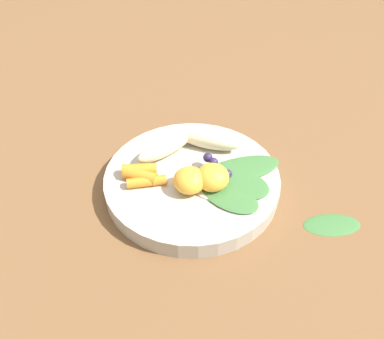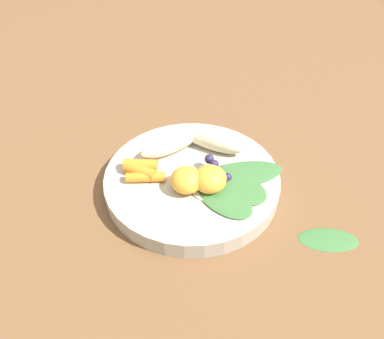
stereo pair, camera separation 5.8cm
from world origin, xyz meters
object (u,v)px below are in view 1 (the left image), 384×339
(banana_peeled_left, at_px, (166,145))
(kale_leaf_stray, at_px, (332,224))
(bowl, at_px, (192,181))
(orange_segment_near, at_px, (211,178))
(banana_peeled_right, at_px, (207,139))

(banana_peeled_left, distance_m, kale_leaf_stray, 0.28)
(bowl, xyz_separation_m, orange_segment_near, (-0.04, 0.00, 0.03))
(banana_peeled_left, relative_size, orange_segment_near, 2.25)
(banana_peeled_left, height_order, orange_segment_near, orange_segment_near)
(banana_peeled_right, distance_m, kale_leaf_stray, 0.23)
(kale_leaf_stray, bearing_deg, orange_segment_near, 159.22)
(banana_peeled_right, relative_size, kale_leaf_stray, 1.33)
(kale_leaf_stray, bearing_deg, banana_peeled_left, 146.98)
(banana_peeled_right, xyz_separation_m, kale_leaf_stray, (-0.23, -0.01, -0.04))
(bowl, height_order, kale_leaf_stray, bowl)
(orange_segment_near, relative_size, kale_leaf_stray, 0.59)
(banana_peeled_left, distance_m, banana_peeled_right, 0.07)
(kale_leaf_stray, bearing_deg, bowl, 153.80)
(orange_segment_near, height_order, kale_leaf_stray, orange_segment_near)
(banana_peeled_right, bearing_deg, kale_leaf_stray, 160.14)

